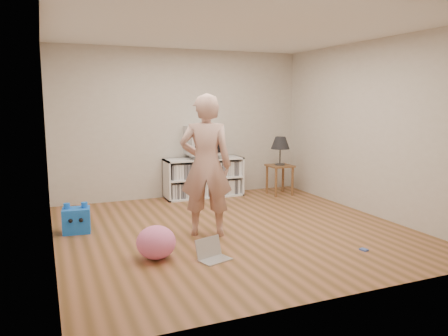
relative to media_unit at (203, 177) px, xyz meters
The scene contains 13 objects.
ground 2.09m from the media_unit, 99.15° to the right, with size 4.50×4.50×0.00m, color brown.
walls 2.27m from the media_unit, 99.15° to the right, with size 4.52×4.52×2.60m.
ceiling 3.05m from the media_unit, 99.15° to the right, with size 4.50×4.50×0.01m, color white.
media_unit is the anchor object (origin of this frame).
dvd_deck 0.39m from the media_unit, 90.00° to the right, with size 0.45×0.35×0.07m, color gray.
crt_tv 0.67m from the media_unit, 90.00° to the right, with size 0.60×0.53×0.50m.
side_table 1.40m from the media_unit, 16.03° to the right, with size 0.42×0.42×0.55m.
table_lamp 1.52m from the media_unit, 16.03° to the right, with size 0.34×0.34×0.52m.
person 2.31m from the media_unit, 109.10° to the right, with size 0.66×0.43×1.80m, color tan.
laptop 3.15m from the media_unit, 108.39° to the right, with size 0.40×0.35×0.23m.
playing_cards 3.50m from the media_unit, 77.77° to the right, with size 0.07×0.09×0.02m, color #4360B4.
plush_blue 2.67m from the media_unit, 148.65° to the right, with size 0.37×0.33×0.40m.
plush_pink 3.13m from the media_unit, 119.54° to the right, with size 0.43×0.43×0.37m, color pink.
Camera 1 is at (-2.30, -5.21, 1.73)m, focal length 35.00 mm.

